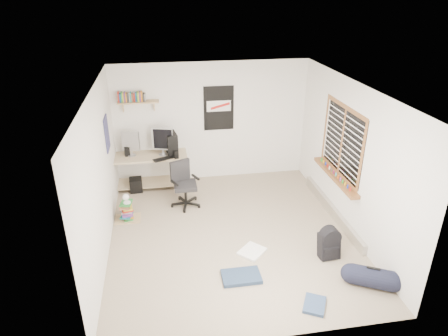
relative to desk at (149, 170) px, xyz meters
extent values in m
cube|color=gray|center=(1.35, -2.00, -0.37)|extent=(4.00, 4.50, 0.01)
cube|color=white|center=(1.35, -2.00, 2.14)|extent=(4.00, 4.50, 0.01)
cube|color=silver|center=(1.35, 0.25, 0.89)|extent=(4.00, 0.01, 2.50)
cube|color=silver|center=(-0.65, -2.00, 0.89)|extent=(0.01, 4.50, 2.50)
cube|color=silver|center=(3.36, -2.00, 0.89)|extent=(0.01, 4.50, 2.50)
cube|color=#CCC08D|center=(0.00, 0.00, 0.00)|extent=(1.68, 0.99, 0.72)
cube|color=#B2B1B7|center=(-0.31, -0.01, 0.55)|extent=(0.37, 0.20, 0.40)
cube|color=#A1A2A6|center=(0.32, -0.08, 0.59)|extent=(0.44, 0.22, 0.47)
cube|color=black|center=(0.49, 0.00, 0.57)|extent=(0.26, 0.44, 0.44)
cube|color=black|center=(0.32, -0.28, 0.36)|extent=(0.44, 0.29, 0.02)
cube|color=black|center=(-0.40, 0.00, 0.45)|extent=(0.12, 0.12, 0.20)
cube|color=black|center=(0.57, -0.28, 0.43)|extent=(0.10, 0.10, 0.16)
cube|color=black|center=(0.68, -0.91, 0.12)|extent=(0.76, 0.76, 0.88)
cube|color=tan|center=(-0.10, 0.14, 1.42)|extent=(0.80, 0.22, 0.24)
cube|color=black|center=(1.50, 0.23, 1.19)|extent=(0.62, 0.03, 0.92)
cube|color=navy|center=(-0.63, -0.80, 1.14)|extent=(0.02, 0.42, 0.60)
cube|color=brown|center=(3.30, -1.70, 1.08)|extent=(0.10, 1.50, 1.26)
cube|color=#B7B2A8|center=(3.31, -1.70, -0.28)|extent=(0.08, 2.50, 0.18)
cube|color=black|center=(2.74, -2.85, -0.16)|extent=(0.33, 0.27, 0.41)
cylinder|color=black|center=(3.07, -3.59, -0.22)|extent=(0.39, 0.39, 0.57)
cube|color=white|center=(1.60, -2.57, -0.34)|extent=(0.52, 0.52, 0.04)
cube|color=#21324C|center=(1.30, -3.14, -0.33)|extent=(0.56, 0.36, 0.06)
cube|color=navy|center=(2.15, -3.83, -0.34)|extent=(0.41, 0.45, 0.05)
cube|color=olive|center=(-0.40, -1.24, -0.21)|extent=(0.53, 0.46, 0.31)
cube|color=silver|center=(-0.38, -1.26, 0.02)|extent=(0.19, 0.24, 0.21)
cube|color=black|center=(-0.28, -0.16, -0.22)|extent=(0.27, 0.27, 0.28)
camera|label=1|loc=(0.31, -7.59, 3.52)|focal=32.00mm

